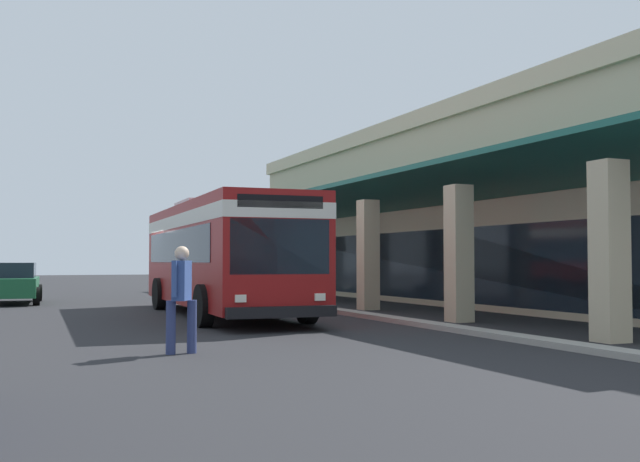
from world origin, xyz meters
TOP-DOWN VIEW (x-y plane):
  - ground at (0.00, 8.00)m, footprint 120.00×120.00m
  - curb_strip at (0.68, 3.78)m, footprint 36.70×0.50m
  - plaza_building at (0.68, 13.40)m, footprint 30.88×13.93m
  - transit_bus at (3.68, 0.37)m, footprint 11.30×3.12m
  - parked_sedan_green at (-4.86, -5.05)m, footprint 4.51×2.22m
  - pedestrian at (11.98, -2.61)m, footprint 0.60×0.52m
  - potted_palm at (-2.57, 5.40)m, footprint 1.79×1.65m

SIDE VIEW (x-z plane):
  - ground at x=0.00m, z-range 0.00..0.00m
  - curb_strip at x=0.68m, z-range 0.00..0.12m
  - parked_sedan_green at x=-4.86m, z-range 0.02..1.49m
  - potted_palm at x=-2.57m, z-range -0.77..2.42m
  - pedestrian at x=11.98m, z-range 0.12..1.91m
  - transit_bus at x=3.68m, z-range 0.18..3.52m
  - plaza_building at x=0.68m, z-range 0.00..6.89m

